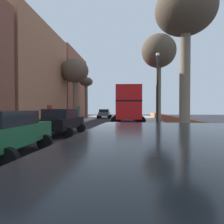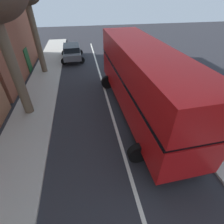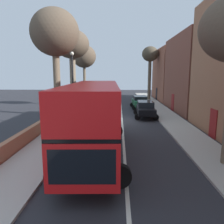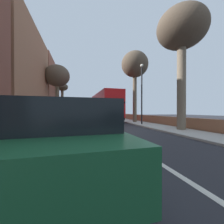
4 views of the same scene
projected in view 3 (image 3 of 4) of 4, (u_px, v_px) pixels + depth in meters
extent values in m
plane|color=#28282D|center=(122.00, 120.00, 21.97)|extent=(84.00, 84.00, 0.00)
cube|color=silver|center=(122.00, 120.00, 21.97)|extent=(0.16, 54.00, 0.01)
cube|color=#B2ADA3|center=(171.00, 120.00, 21.81)|extent=(2.60, 60.00, 0.12)
cube|color=#B2ADA3|center=(74.00, 119.00, 22.11)|extent=(2.60, 60.00, 0.12)
cube|color=brown|center=(169.00, 75.00, 38.67)|extent=(4.00, 11.52, 8.86)
cube|color=black|center=(156.00, 94.00, 39.31)|extent=(0.08, 1.10, 2.10)
cube|color=brown|center=(191.00, 74.00, 26.82)|extent=(4.00, 11.52, 9.20)
cube|color=maroon|center=(173.00, 102.00, 27.50)|extent=(0.08, 1.10, 2.10)
cube|color=maroon|center=(213.00, 124.00, 15.68)|extent=(0.08, 1.10, 2.10)
cube|color=#9E6647|center=(58.00, 115.00, 22.08)|extent=(0.36, 54.00, 0.96)
cube|color=red|center=(94.00, 129.00, 12.16)|extent=(2.86, 10.58, 1.70)
cube|color=black|center=(94.00, 113.00, 12.00)|extent=(2.88, 10.47, 0.16)
cube|color=red|center=(94.00, 98.00, 11.86)|extent=(2.86, 10.58, 1.50)
cube|color=black|center=(82.00, 167.00, 7.00)|extent=(2.20, 0.14, 1.19)
cylinder|color=black|center=(119.00, 176.00, 8.83)|extent=(1.01, 0.33, 1.00)
cylinder|color=black|center=(56.00, 176.00, 8.82)|extent=(1.01, 0.33, 1.00)
cylinder|color=black|center=(116.00, 131.00, 15.86)|extent=(1.01, 0.33, 1.00)
cylinder|color=black|center=(81.00, 131.00, 15.85)|extent=(1.01, 0.33, 1.00)
cube|color=black|center=(108.00, 94.00, 42.25)|extent=(2.02, 4.60, 0.60)
cube|color=black|center=(108.00, 91.00, 42.37)|extent=(1.77, 2.56, 0.54)
cylinder|color=black|center=(112.00, 97.00, 40.96)|extent=(0.65, 0.25, 0.64)
cylinder|color=black|center=(103.00, 97.00, 40.93)|extent=(0.65, 0.25, 0.64)
cylinder|color=black|center=(112.00, 95.00, 43.72)|extent=(0.65, 0.25, 0.64)
cylinder|color=black|center=(103.00, 95.00, 43.69)|extent=(0.65, 0.25, 0.64)
cube|color=silver|center=(105.00, 98.00, 34.64)|extent=(2.01, 4.10, 0.58)
cube|color=black|center=(105.00, 95.00, 34.74)|extent=(1.78, 2.29, 0.57)
cylinder|color=black|center=(110.00, 102.00, 33.43)|extent=(0.65, 0.25, 0.64)
cylinder|color=black|center=(98.00, 102.00, 33.57)|extent=(0.65, 0.25, 0.64)
cylinder|color=black|center=(112.00, 100.00, 35.87)|extent=(0.65, 0.25, 0.64)
cylinder|color=black|center=(100.00, 100.00, 36.01)|extent=(0.65, 0.25, 0.64)
cube|color=#1E6038|center=(140.00, 103.00, 29.00)|extent=(1.94, 4.51, 0.69)
cube|color=black|center=(140.00, 98.00, 29.11)|extent=(1.72, 2.51, 0.51)
cylinder|color=black|center=(148.00, 108.00, 27.74)|extent=(0.65, 0.25, 0.64)
cylinder|color=black|center=(134.00, 108.00, 27.72)|extent=(0.65, 0.25, 0.64)
cylinder|color=black|center=(145.00, 105.00, 30.45)|extent=(0.65, 0.25, 0.64)
cylinder|color=black|center=(132.00, 105.00, 30.43)|extent=(0.65, 0.25, 0.64)
cube|color=black|center=(145.00, 110.00, 23.09)|extent=(1.85, 4.46, 0.65)
cube|color=black|center=(145.00, 104.00, 23.20)|extent=(1.66, 2.47, 0.59)
cylinder|color=black|center=(156.00, 117.00, 21.77)|extent=(0.65, 0.24, 0.64)
cylinder|color=black|center=(138.00, 117.00, 21.87)|extent=(0.65, 0.24, 0.64)
cylinder|color=black|center=(152.00, 112.00, 24.47)|extent=(0.65, 0.24, 0.64)
cylinder|color=black|center=(136.00, 112.00, 24.57)|extent=(0.65, 0.24, 0.64)
cylinder|color=brown|center=(149.00, 79.00, 38.29)|extent=(0.55, 0.55, 7.30)
ellipsoid|color=#4C4233|center=(150.00, 54.00, 37.56)|extent=(2.81, 2.81, 2.58)
cylinder|color=#7A6B56|center=(73.00, 84.00, 23.37)|extent=(0.63, 0.63, 6.82)
ellipsoid|color=brown|center=(72.00, 44.00, 22.66)|extent=(3.60, 3.60, 3.01)
cylinder|color=brown|center=(85.00, 83.00, 31.21)|extent=(0.37, 0.37, 6.23)
ellipsoid|color=brown|center=(84.00, 56.00, 30.56)|extent=(3.34, 3.34, 3.16)
cylinder|color=brown|center=(57.00, 90.00, 15.83)|extent=(0.49, 0.49, 6.65)
ellipsoid|color=brown|center=(55.00, 32.00, 15.14)|extent=(3.38, 3.38, 3.28)
cylinder|color=black|center=(73.00, 91.00, 18.86)|extent=(0.14, 0.14, 6.00)
sphere|color=silver|center=(72.00, 54.00, 18.31)|extent=(0.32, 0.32, 0.32)
cylinder|color=black|center=(86.00, 100.00, 33.33)|extent=(0.52, 0.52, 1.01)
cylinder|color=olive|center=(86.00, 96.00, 33.23)|extent=(0.55, 0.55, 0.10)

